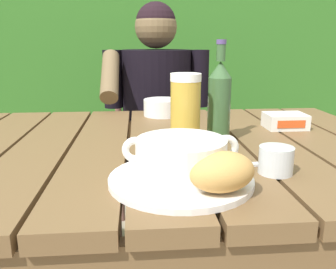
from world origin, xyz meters
name	(u,v)px	position (x,y,z in m)	size (l,w,h in m)	color
dining_table	(156,175)	(0.00, 0.00, 0.68)	(1.35, 0.92, 0.78)	brown
hedge_backdrop	(132,36)	(-0.08, 1.89, 1.08)	(3.88, 0.89, 2.43)	#2F6721
chair_near_diner	(155,149)	(0.04, 0.89, 0.48)	(0.43, 0.42, 0.97)	brown
person_eating	(157,114)	(0.04, 0.70, 0.71)	(0.48, 0.47, 1.21)	black
serving_plate	(181,179)	(0.03, -0.28, 0.78)	(0.28, 0.28, 0.01)	white
soup_bowl	(181,157)	(0.03, -0.28, 0.83)	(0.22, 0.17, 0.08)	white
bread_roll	(222,172)	(0.09, -0.36, 0.82)	(0.14, 0.12, 0.07)	tan
beer_glass	(185,111)	(0.07, -0.05, 0.87)	(0.08, 0.08, 0.19)	gold
beer_bottle	(219,100)	(0.17, 0.00, 0.89)	(0.06, 0.06, 0.27)	#365A31
water_glass_small	(276,160)	(0.23, -0.25, 0.80)	(0.07, 0.07, 0.06)	silver
butter_tub	(285,121)	(0.41, 0.13, 0.80)	(0.12, 0.09, 0.05)	white
table_knife	(239,165)	(0.17, -0.21, 0.78)	(0.15, 0.03, 0.01)	silver
diner_bowl	(162,107)	(0.04, 0.36, 0.81)	(0.14, 0.14, 0.06)	white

